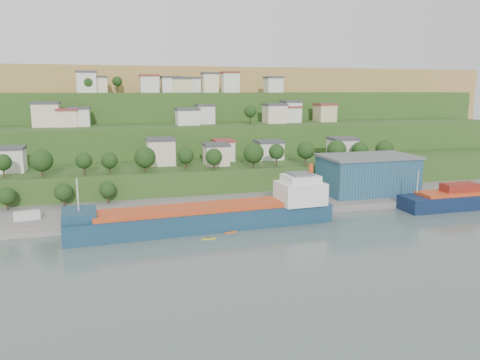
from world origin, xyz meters
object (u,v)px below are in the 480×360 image
object	(u,v)px
warehouse	(367,174)
kayak_orange	(231,232)
cargo_ship_near	(213,217)
caravan	(27,217)

from	to	relation	value
warehouse	kayak_orange	world-z (taller)	warehouse
cargo_ship_near	caravan	distance (m)	49.92
warehouse	kayak_orange	size ratio (longest dim) A/B	9.38
cargo_ship_near	warehouse	xyz separation A→B (m)	(57.45, 19.86, 5.53)
caravan	cargo_ship_near	bearing A→B (deg)	-26.43
cargo_ship_near	caravan	bearing A→B (deg)	160.06
caravan	kayak_orange	world-z (taller)	caravan
warehouse	caravan	size ratio (longest dim) A/B	4.76
cargo_ship_near	kayak_orange	distance (m)	7.16
kayak_orange	caravan	bearing A→B (deg)	148.19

